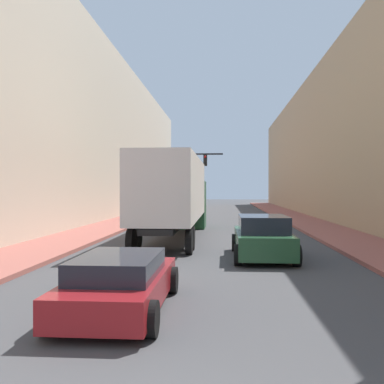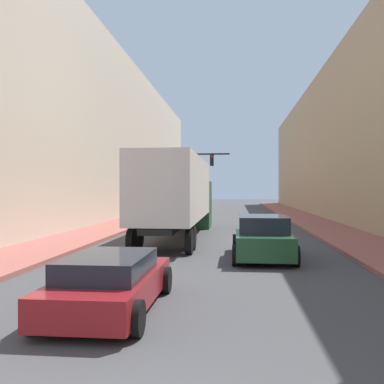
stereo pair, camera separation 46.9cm
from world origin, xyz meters
TOP-DOWN VIEW (x-y plane):
  - sidewalk_right at (6.76, 30.00)m, footprint 3.09×80.00m
  - sidewalk_left at (-6.76, 30.00)m, footprint 3.09×80.00m
  - building_right at (11.30, 30.00)m, footprint 6.00×80.00m
  - building_left at (-11.30, 30.00)m, footprint 6.00×80.00m
  - semi_truck at (-1.80, 19.12)m, footprint 2.57×14.10m
  - sedan_car at (-1.49, 5.63)m, footprint 2.03×4.41m
  - suv_car at (2.08, 12.64)m, footprint 2.16×4.51m
  - traffic_signal_gantry at (-3.46, 31.37)m, footprint 5.79×0.35m

SIDE VIEW (x-z plane):
  - sidewalk_right at x=6.76m, z-range 0.00..0.15m
  - sidewalk_left at x=-6.76m, z-range 0.00..0.15m
  - sedan_car at x=-1.49m, z-range -0.01..1.17m
  - suv_car at x=2.08m, z-range -0.04..1.53m
  - semi_truck at x=-1.80m, z-range 0.26..4.28m
  - traffic_signal_gantry at x=-3.46m, z-range 1.22..6.86m
  - building_right at x=11.30m, z-range 0.00..12.70m
  - building_left at x=-11.30m, z-range 0.00..14.27m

